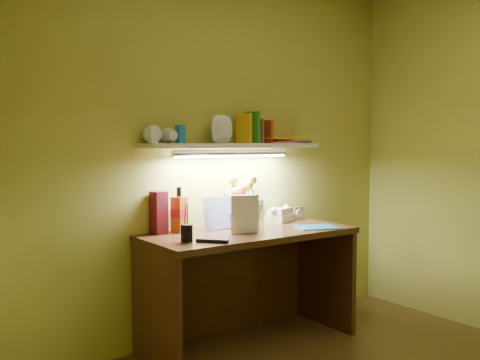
% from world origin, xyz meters
% --- Properties ---
extents(desk, '(1.40, 0.60, 0.75)m').
position_xyz_m(desk, '(0.00, 1.20, 0.38)').
color(desk, '#38190F').
rests_on(desk, ground).
extents(flower_bouquet, '(0.24, 0.24, 0.33)m').
position_xyz_m(flower_bouquet, '(0.05, 1.36, 0.92)').
color(flower_bouquet, '#0D1337').
rests_on(flower_bouquet, desk).
extents(telephone, '(0.23, 0.20, 0.12)m').
position_xyz_m(telephone, '(0.41, 1.39, 0.81)').
color(telephone, beige).
rests_on(telephone, desk).
extents(desk_clock, '(0.09, 0.05, 0.09)m').
position_xyz_m(desk_clock, '(0.61, 1.43, 0.80)').
color(desk_clock, '#BDBCC1').
rests_on(desk_clock, desk).
extents(whisky_bottle, '(0.10, 0.10, 0.29)m').
position_xyz_m(whisky_bottle, '(-0.40, 1.42, 0.89)').
color(whisky_bottle, '#B5501B').
rests_on(whisky_bottle, desk).
extents(whisky_box, '(0.10, 0.10, 0.27)m').
position_xyz_m(whisky_box, '(-0.53, 1.45, 0.88)').
color(whisky_box, '#5E0F19').
rests_on(whisky_box, desk).
extents(pen_cup, '(0.08, 0.08, 0.17)m').
position_xyz_m(pen_cup, '(-0.52, 1.12, 0.84)').
color(pen_cup, black).
rests_on(pen_cup, desk).
extents(art_card, '(0.22, 0.08, 0.21)m').
position_xyz_m(art_card, '(-0.13, 1.38, 0.86)').
color(art_card, white).
rests_on(art_card, desk).
extents(tv_remote, '(0.16, 0.17, 0.02)m').
position_xyz_m(tv_remote, '(-0.41, 1.01, 0.76)').
color(tv_remote, black).
rests_on(tv_remote, desk).
extents(blue_folder, '(0.32, 0.28, 0.01)m').
position_xyz_m(blue_folder, '(0.44, 1.05, 0.75)').
color(blue_folder, '#2075BE').
rests_on(blue_folder, desk).
extents(desk_book_a, '(0.18, 0.02, 0.24)m').
position_xyz_m(desk_book_a, '(-0.14, 1.15, 0.87)').
color(desk_book_a, silver).
rests_on(desk_book_a, desk).
extents(desk_book_b, '(0.17, 0.07, 0.24)m').
position_xyz_m(desk_book_b, '(-0.17, 1.17, 0.87)').
color(desk_book_b, white).
rests_on(desk_book_b, desk).
extents(wall_shelf, '(1.32, 0.32, 0.24)m').
position_xyz_m(wall_shelf, '(0.02, 1.38, 1.33)').
color(wall_shelf, white).
rests_on(wall_shelf, ground).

